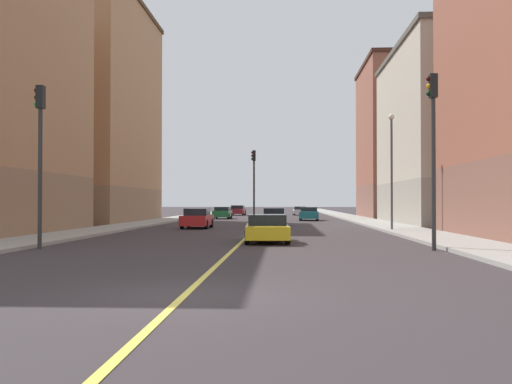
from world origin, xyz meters
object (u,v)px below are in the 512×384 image
object	(u,v)px
building_left_far	(404,141)
car_maroon	(238,210)
building_left_mid	(451,136)
traffic_light_right_near	(40,144)
car_blue	(274,217)
car_silver	(300,211)
car_red	(197,219)
traffic_light_left_near	(433,137)
car_green	(222,213)
car_teal	(309,214)
car_yellow	(267,229)
traffic_light_median_far	(254,176)
street_lamp_left_near	(392,159)
building_right_midblock	(91,111)

from	to	relation	value
building_left_far	car_maroon	xyz separation A→B (m)	(-20.27, 11.93, -8.25)
building_left_mid	traffic_light_right_near	size ratio (longest dim) A/B	2.88
building_left_mid	car_blue	distance (m)	16.80
building_left_mid	traffic_light_right_near	distance (m)	35.12
car_silver	car_red	bearing A→B (deg)	-101.81
traffic_light_left_near	car_green	world-z (taller)	traffic_light_left_near
building_left_mid	car_teal	size ratio (longest dim) A/B	3.97
car_yellow	car_maroon	distance (m)	52.60
building_left_mid	traffic_light_median_far	bearing A→B (deg)	174.89
street_lamp_left_near	traffic_light_median_far	bearing A→B (deg)	124.03
traffic_light_right_near	car_green	xyz separation A→B (m)	(2.82, 39.97, -3.46)
street_lamp_left_near	car_yellow	distance (m)	12.78
car_green	car_yellow	bearing A→B (deg)	-80.58
car_silver	car_maroon	size ratio (longest dim) A/B	0.94
car_red	car_yellow	bearing A→B (deg)	-68.81
building_left_mid	car_teal	xyz separation A→B (m)	(-11.39, 9.08, -6.68)
car_red	car_teal	bearing A→B (deg)	63.77
car_yellow	car_silver	bearing A→B (deg)	86.81
car_silver	car_yellow	world-z (taller)	car_yellow
building_right_midblock	traffic_light_right_near	distance (m)	31.09
traffic_light_median_far	car_maroon	world-z (taller)	traffic_light_median_far
building_left_far	car_teal	size ratio (longest dim) A/B	3.84
building_right_midblock	traffic_light_right_near	xyz separation A→B (m)	(8.19, -29.37, -6.04)
traffic_light_right_near	car_red	world-z (taller)	traffic_light_right_near
car_yellow	car_blue	distance (m)	17.06
car_yellow	car_maroon	world-z (taller)	car_maroon
building_right_midblock	traffic_light_median_far	xyz separation A→B (m)	(15.12, -1.92, -6.08)
traffic_light_right_near	car_silver	world-z (taller)	traffic_light_right_near
traffic_light_median_far	car_green	distance (m)	13.61
car_green	car_red	world-z (taller)	car_red
street_lamp_left_near	car_silver	bearing A→B (deg)	95.87
car_yellow	street_lamp_left_near	bearing A→B (deg)	52.43
building_right_midblock	car_silver	xyz separation A→B (m)	(19.93, 27.83, -9.54)
traffic_light_right_near	street_lamp_left_near	world-z (taller)	street_lamp_left_near
street_lamp_left_near	car_green	distance (m)	29.72
traffic_light_median_far	car_silver	xyz separation A→B (m)	(4.81, 29.75, -3.46)
building_left_far	car_silver	world-z (taller)	building_left_far
building_right_midblock	street_lamp_left_near	bearing A→B (deg)	-32.70
building_right_midblock	car_green	xyz separation A→B (m)	(11.01, 10.60, -9.50)
car_silver	building_left_far	bearing A→B (deg)	-47.57
building_left_far	car_red	bearing A→B (deg)	-126.73
traffic_light_left_near	car_maroon	world-z (taller)	traffic_light_left_near
car_yellow	car_green	bearing A→B (deg)	99.42
car_green	traffic_light_left_near	bearing A→B (deg)	-72.80
building_left_far	car_red	xyz separation A→B (m)	(-19.93, -26.71, -8.24)
building_right_midblock	car_maroon	size ratio (longest dim) A/B	4.35
street_lamp_left_near	car_green	bearing A→B (deg)	117.01
building_left_far	car_red	world-z (taller)	building_left_far
building_left_mid	traffic_light_right_near	xyz separation A→B (m)	(-23.41, -25.97, -3.22)
street_lamp_left_near	car_blue	size ratio (longest dim) A/B	1.59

